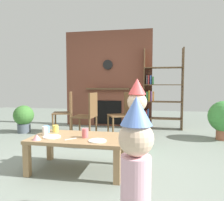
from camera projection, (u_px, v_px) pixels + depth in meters
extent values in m
plane|color=gray|center=(96.00, 162.00, 2.90)|extent=(12.00, 12.00, 0.00)
cube|color=brown|center=(109.00, 79.00, 5.42)|extent=(2.20, 0.18, 2.40)
cube|color=black|center=(108.00, 112.00, 5.39)|extent=(0.70, 0.02, 0.60)
cube|color=brown|center=(107.00, 89.00, 5.30)|extent=(1.10, 0.10, 0.04)
cylinder|color=black|center=(108.00, 65.00, 5.28)|extent=(0.24, 0.04, 0.24)
cube|color=brown|center=(144.00, 89.00, 5.08)|extent=(0.02, 0.28, 1.90)
cube|color=brown|center=(182.00, 89.00, 4.92)|extent=(0.02, 0.28, 1.90)
cube|color=brown|center=(162.00, 118.00, 5.05)|extent=(0.86, 0.28, 0.02)
cube|color=brown|center=(163.00, 102.00, 5.02)|extent=(0.86, 0.28, 0.02)
cube|color=brown|center=(163.00, 85.00, 4.99)|extent=(0.86, 0.28, 0.02)
cube|color=brown|center=(163.00, 68.00, 4.96)|extent=(0.86, 0.28, 0.02)
cube|color=#B23333|center=(147.00, 114.00, 5.11)|extent=(0.03, 0.20, 0.18)
cube|color=#3359A5|center=(148.00, 113.00, 5.11)|extent=(0.03, 0.20, 0.21)
cube|color=#3F8C4C|center=(147.00, 96.00, 5.08)|extent=(0.04, 0.20, 0.23)
cube|color=gold|center=(149.00, 96.00, 5.07)|extent=(0.03, 0.20, 0.26)
cube|color=#8C4C99|center=(151.00, 96.00, 5.06)|extent=(0.03, 0.20, 0.24)
cube|color=#D87F3F|center=(153.00, 96.00, 5.05)|extent=(0.04, 0.20, 0.23)
cube|color=#4C4C51|center=(147.00, 80.00, 5.05)|extent=(0.03, 0.20, 0.21)
cube|color=#B23333|center=(149.00, 80.00, 5.05)|extent=(0.03, 0.20, 0.21)
cube|color=#3359A5|center=(151.00, 80.00, 5.04)|extent=(0.03, 0.20, 0.21)
cube|color=#3F8C4C|center=(153.00, 81.00, 5.03)|extent=(0.04, 0.20, 0.18)
cube|color=#9E7A51|center=(79.00, 138.00, 2.59)|extent=(1.13, 0.65, 0.04)
cube|color=#9E7A51|center=(27.00, 160.00, 2.43)|extent=(0.07, 0.07, 0.38)
cube|color=#9E7A51|center=(117.00, 166.00, 2.24)|extent=(0.07, 0.07, 0.38)
cube|color=#9E7A51|center=(50.00, 146.00, 2.98)|extent=(0.07, 0.07, 0.38)
cube|color=#9E7A51|center=(124.00, 150.00, 2.79)|extent=(0.07, 0.07, 0.38)
cylinder|color=#669EE0|center=(47.00, 129.00, 2.79)|extent=(0.08, 0.08, 0.09)
cylinder|color=silver|center=(45.00, 131.00, 2.66)|extent=(0.06, 0.06, 0.11)
cylinder|color=#F2CC4C|center=(55.00, 128.00, 2.85)|extent=(0.08, 0.08, 0.09)
cylinder|color=#E5666B|center=(85.00, 133.00, 2.54)|extent=(0.08, 0.08, 0.11)
cylinder|color=white|center=(97.00, 141.00, 2.38)|extent=(0.20, 0.20, 0.01)
cylinder|color=white|center=(52.00, 137.00, 2.56)|extent=(0.21, 0.21, 0.01)
cone|color=pink|center=(37.00, 137.00, 2.43)|extent=(0.10, 0.10, 0.07)
cube|color=silver|center=(70.00, 139.00, 2.46)|extent=(0.11, 0.12, 0.01)
cylinder|color=#EAB2C6|center=(136.00, 189.00, 1.61)|extent=(0.23, 0.23, 0.52)
sphere|color=beige|center=(136.00, 138.00, 1.58)|extent=(0.27, 0.27, 0.27)
cone|color=#668CE5|center=(136.00, 111.00, 1.57)|extent=(0.24, 0.24, 0.21)
cylinder|color=#66B27F|center=(137.00, 131.00, 3.44)|extent=(0.28, 0.28, 0.62)
sphere|color=beige|center=(137.00, 102.00, 3.41)|extent=(0.32, 0.32, 0.32)
cone|color=#EA4C4C|center=(137.00, 86.00, 3.39)|extent=(0.29, 0.29, 0.26)
cube|color=brown|center=(62.00, 113.00, 4.60)|extent=(0.50, 0.50, 0.02)
cube|color=brown|center=(71.00, 102.00, 4.61)|extent=(0.14, 0.39, 0.45)
cylinder|color=brown|center=(55.00, 122.00, 4.78)|extent=(0.04, 0.04, 0.43)
cylinder|color=brown|center=(53.00, 125.00, 4.42)|extent=(0.04, 0.04, 0.43)
cylinder|color=brown|center=(72.00, 122.00, 4.82)|extent=(0.04, 0.04, 0.43)
cylinder|color=brown|center=(70.00, 125.00, 4.46)|extent=(0.04, 0.04, 0.43)
cube|color=brown|center=(84.00, 117.00, 4.08)|extent=(0.43, 0.43, 0.02)
cube|color=brown|center=(93.00, 105.00, 4.02)|extent=(0.06, 0.40, 0.45)
cylinder|color=brown|center=(80.00, 126.00, 4.32)|extent=(0.04, 0.04, 0.43)
cylinder|color=brown|center=(72.00, 129.00, 3.97)|extent=(0.04, 0.04, 0.43)
cylinder|color=brown|center=(96.00, 127.00, 4.22)|extent=(0.04, 0.04, 0.43)
cylinder|color=brown|center=(90.00, 131.00, 3.88)|extent=(0.04, 0.04, 0.43)
cube|color=brown|center=(119.00, 115.00, 4.24)|extent=(0.54, 0.54, 0.02)
cube|color=brown|center=(128.00, 103.00, 4.27)|extent=(0.20, 0.37, 0.45)
cylinder|color=brown|center=(108.00, 125.00, 4.38)|extent=(0.04, 0.04, 0.43)
cylinder|color=brown|center=(113.00, 129.00, 4.03)|extent=(0.04, 0.04, 0.43)
cylinder|color=brown|center=(125.00, 124.00, 4.48)|extent=(0.04, 0.04, 0.43)
cylinder|color=brown|center=(131.00, 128.00, 4.13)|extent=(0.04, 0.04, 0.43)
cylinder|color=#9E5B42|center=(224.00, 135.00, 4.07)|extent=(0.28, 0.28, 0.19)
sphere|color=#3E8C3E|center=(224.00, 116.00, 4.04)|extent=(0.60, 0.60, 0.60)
cylinder|color=#4C5660|center=(24.00, 128.00, 4.67)|extent=(0.27, 0.27, 0.20)
sphere|color=#3B732F|center=(24.00, 115.00, 4.65)|extent=(0.43, 0.43, 0.43)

